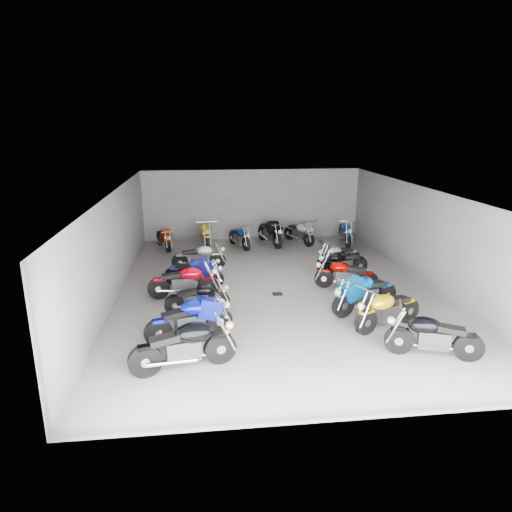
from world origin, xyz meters
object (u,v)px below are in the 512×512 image
object	(u,v)px
motorcycle_right_d	(345,274)
motorcycle_left_a	(185,346)
motorcycle_back_f	(345,233)
motorcycle_back_e	(299,232)
motorcycle_left_d	(184,282)
motorcycle_right_a	(433,336)
motorcycle_left_c	(198,298)
motorcycle_left_e	(195,272)
drain_grate	(277,294)
motorcycle_left_b	(191,319)
motorcycle_right_f	(338,256)
motorcycle_back_c	(240,237)
motorcycle_right_c	(365,293)
motorcycle_back_d	(270,232)
motorcycle_right_e	(342,263)
motorcycle_back_a	(164,238)
motorcycle_right_b	(387,310)
motorcycle_back_b	(206,234)
motorcycle_left_f	(199,257)

from	to	relation	value
motorcycle_right_d	motorcycle_left_a	bearing A→B (deg)	150.68
motorcycle_back_f	motorcycle_back_e	bearing A→B (deg)	-5.25
motorcycle_left_d	motorcycle_right_a	xyz separation A→B (m)	(5.79, -4.44, 0.00)
motorcycle_back_f	motorcycle_left_c	bearing A→B (deg)	54.07
motorcycle_right_d	motorcycle_back_f	bearing A→B (deg)	1.15
motorcycle_left_e	motorcycle_back_e	xyz separation A→B (m)	(4.60, 5.19, 0.01)
drain_grate	motorcycle_left_b	distance (m)	3.94
motorcycle_right_f	motorcycle_back_c	bearing A→B (deg)	27.54
motorcycle_right_c	motorcycle_back_d	bearing A→B (deg)	-12.16
motorcycle_right_e	motorcycle_back_a	size ratio (longest dim) A/B	1.06
motorcycle_right_b	motorcycle_back_a	world-z (taller)	motorcycle_right_b
motorcycle_left_b	motorcycle_left_d	size ratio (longest dim) A/B	1.00
motorcycle_left_d	motorcycle_back_c	distance (m)	6.17
drain_grate	motorcycle_back_b	bearing A→B (deg)	109.62
motorcycle_right_f	motorcycle_right_c	bearing A→B (deg)	154.28
motorcycle_back_d	motorcycle_back_a	bearing A→B (deg)	-13.62
motorcycle_left_e	motorcycle_right_e	bearing A→B (deg)	115.46
motorcycle_right_c	motorcycle_right_e	xyz separation A→B (m)	(0.30, 3.13, -0.06)
motorcycle_right_e	motorcycle_back_f	bearing A→B (deg)	-36.07
drain_grate	motorcycle_back_e	bearing A→B (deg)	72.22
motorcycle_right_f	motorcycle_back_e	size ratio (longest dim) A/B	0.92
motorcycle_back_c	motorcycle_left_a	bearing A→B (deg)	58.33
motorcycle_back_d	motorcycle_back_f	size ratio (longest dim) A/B	1.04
motorcycle_right_d	motorcycle_back_c	bearing A→B (deg)	46.65
motorcycle_left_f	motorcycle_back_e	bearing A→B (deg)	125.74
motorcycle_right_c	motorcycle_back_e	xyz separation A→B (m)	(-0.24, 7.89, -0.05)
motorcycle_left_c	motorcycle_back_e	bearing A→B (deg)	144.24
motorcycle_back_b	motorcycle_back_d	world-z (taller)	motorcycle_back_d
motorcycle_left_d	motorcycle_back_a	distance (m)	6.05
motorcycle_left_e	motorcycle_back_b	distance (m)	5.15
motorcycle_right_f	motorcycle_left_b	bearing A→B (deg)	116.13
motorcycle_right_e	motorcycle_back_e	size ratio (longest dim) A/B	1.02
motorcycle_left_e	motorcycle_back_f	world-z (taller)	motorcycle_back_f
motorcycle_back_e	motorcycle_left_f	bearing A→B (deg)	12.01
motorcycle_right_d	motorcycle_right_f	bearing A→B (deg)	7.31
drain_grate	motorcycle_right_d	bearing A→B (deg)	5.92
motorcycle_right_e	motorcycle_right_d	bearing A→B (deg)	150.33
drain_grate	motorcycle_right_c	size ratio (longest dim) A/B	0.15
motorcycle_left_b	motorcycle_back_f	world-z (taller)	motorcycle_left_b
motorcycle_left_a	motorcycle_back_a	world-z (taller)	motorcycle_left_a
motorcycle_back_a	drain_grate	bearing A→B (deg)	104.35
motorcycle_left_e	motorcycle_back_e	size ratio (longest dim) A/B	1.00
motorcycle_left_d	motorcycle_back_b	distance (m)	6.18
motorcycle_right_f	motorcycle_back_d	xyz separation A→B (m)	(-2.05, 3.60, 0.12)
motorcycle_left_d	motorcycle_left_f	bearing A→B (deg)	171.14
motorcycle_left_a	motorcycle_back_f	size ratio (longest dim) A/B	1.05
drain_grate	motorcycle_left_c	distance (m)	2.78
motorcycle_right_d	drain_grate	bearing A→B (deg)	114.31
motorcycle_right_a	motorcycle_right_f	world-z (taller)	motorcycle_right_a
motorcycle_back_c	motorcycle_right_e	bearing A→B (deg)	106.52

